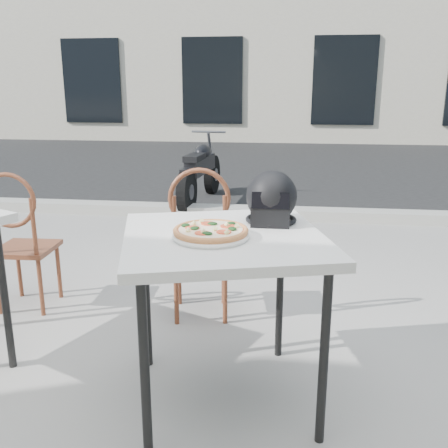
# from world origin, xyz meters

# --- Properties ---
(ground) EXTENTS (80.00, 80.00, 0.00)m
(ground) POSITION_xyz_m (0.00, 0.00, 0.00)
(ground) COLOR #9C9994
(ground) RESTS_ON ground
(street_asphalt) EXTENTS (30.00, 8.00, 0.00)m
(street_asphalt) POSITION_xyz_m (0.00, 7.00, 0.00)
(street_asphalt) COLOR black
(street_asphalt) RESTS_ON ground
(curb) EXTENTS (30.00, 0.25, 0.12)m
(curb) POSITION_xyz_m (0.00, 3.00, 0.06)
(curb) COLOR #A8A69D
(curb) RESTS_ON ground
(building_across) EXTENTS (16.00, 6.06, 7.00)m
(building_across) POSITION_xyz_m (-0.00, 13.99, 3.50)
(building_across) COLOR #F1E5C9
(building_across) RESTS_ON ground
(cafe_table_main) EXTENTS (1.06, 1.06, 0.81)m
(cafe_table_main) POSITION_xyz_m (0.09, -0.44, 0.74)
(cafe_table_main) COLOR silver
(cafe_table_main) RESTS_ON ground
(plate) EXTENTS (0.35, 0.35, 0.02)m
(plate) POSITION_xyz_m (0.05, -0.50, 0.82)
(plate) COLOR white
(plate) RESTS_ON cafe_table_main
(pizza) EXTENTS (0.42, 0.42, 0.04)m
(pizza) POSITION_xyz_m (0.05, -0.50, 0.85)
(pizza) COLOR #C88049
(pizza) RESTS_ON plate
(helmet) EXTENTS (0.24, 0.25, 0.25)m
(helmet) POSITION_xyz_m (0.29, -0.21, 0.92)
(helmet) COLOR black
(helmet) RESTS_ON cafe_table_main
(cafe_chair_main) EXTENTS (0.43, 0.43, 0.99)m
(cafe_chair_main) POSITION_xyz_m (-0.16, 0.40, 0.55)
(cafe_chair_main) COLOR brown
(cafe_chair_main) RESTS_ON ground
(cafe_chair_side) EXTENTS (0.37, 0.37, 0.94)m
(cafe_chair_side) POSITION_xyz_m (-1.33, 0.37, 0.52)
(cafe_chair_side) COLOR brown
(cafe_chair_side) RESTS_ON ground
(motorcycle) EXTENTS (0.46, 1.77, 0.88)m
(motorcycle) POSITION_xyz_m (-0.74, 3.68, 0.39)
(motorcycle) COLOR black
(motorcycle) RESTS_ON street_asphalt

